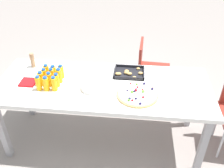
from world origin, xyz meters
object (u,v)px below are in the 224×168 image
juice_bottle_4 (49,79)px  snack_tray (128,73)px  juice_bottle_8 (59,75)px  juice_bottle_6 (44,75)px  juice_bottle_3 (41,79)px  plate_stack (92,87)px  cardboard_tube (32,60)px  fruit_pizza (137,94)px  juice_bottle_1 (46,84)px  juice_bottle_0 (38,83)px  napkin_stack (28,82)px  party_table (103,90)px  juice_bottle_9 (46,71)px  juice_bottle_7 (52,75)px  chair_far_right (149,67)px  juice_bottle_11 (61,72)px  juice_bottle_5 (57,80)px  juice_bottle_2 (54,84)px  juice_bottle_10 (53,72)px

juice_bottle_4 → snack_tray: bearing=20.7°
juice_bottle_8 → juice_bottle_6: bearing=177.1°
juice_bottle_8 → juice_bottle_3: bearing=-155.6°
snack_tray → plate_stack: 0.44m
cardboard_tube → juice_bottle_6: bearing=-49.2°
fruit_pizza → juice_bottle_1: bearing=-179.9°
juice_bottle_0 → napkin_stack: juice_bottle_0 is taller
juice_bottle_6 → juice_bottle_0: bearing=-90.3°
party_table → juice_bottle_6: juice_bottle_6 is taller
juice_bottle_0 → juice_bottle_9: bearing=90.3°
juice_bottle_6 → juice_bottle_7: bearing=-4.5°
cardboard_tube → chair_far_right: bearing=23.5°
plate_stack → juice_bottle_7: bearing=167.6°
juice_bottle_1 → fruit_pizza: size_ratio=0.38×
juice_bottle_1 → juice_bottle_6: size_ratio=1.08×
juice_bottle_11 → juice_bottle_4: bearing=-116.6°
fruit_pizza → napkin_stack: bearing=175.2°
juice_bottle_6 → snack_tray: bearing=13.8°
juice_bottle_8 → snack_tray: juice_bottle_8 is taller
juice_bottle_7 → cardboard_tube: 0.38m
juice_bottle_0 → juice_bottle_11: juice_bottle_0 is taller
party_table → cardboard_tube: (-0.79, 0.25, 0.15)m
juice_bottle_7 → napkin_stack: (-0.23, -0.06, -0.06)m
juice_bottle_1 → juice_bottle_3: 0.11m
juice_bottle_1 → juice_bottle_5: (0.08, 0.07, -0.00)m
juice_bottle_11 → fruit_pizza: size_ratio=0.37×
party_table → chair_far_right: 0.95m
chair_far_right → juice_bottle_4: (-0.98, -0.87, 0.32)m
juice_bottle_11 → cardboard_tube: bearing=154.1°
juice_bottle_5 → juice_bottle_6: size_ratio=1.06×
juice_bottle_1 → juice_bottle_4: bearing=84.3°
juice_bottle_1 → snack_tray: size_ratio=0.46×
juice_bottle_2 → fruit_pizza: (0.77, -0.00, -0.06)m
chair_far_right → juice_bottle_10: juice_bottle_10 is taller
juice_bottle_10 → juice_bottle_4: bearing=-88.3°
juice_bottle_0 → juice_bottle_6: size_ratio=1.13×
snack_tray → napkin_stack: snack_tray is taller
juice_bottle_2 → juice_bottle_5: (0.00, 0.07, -0.00)m
juice_bottle_2 → cardboard_tube: 0.53m
juice_bottle_1 → juice_bottle_9: juice_bottle_1 is taller
juice_bottle_2 → juice_bottle_4: size_ratio=1.03×
juice_bottle_8 → juice_bottle_10: 0.11m
juice_bottle_0 → fruit_pizza: juice_bottle_0 is taller
juice_bottle_2 → juice_bottle_4: bearing=134.0°
juice_bottle_4 → juice_bottle_9: size_ratio=1.07×
party_table → cardboard_tube: size_ratio=12.97×
party_table → juice_bottle_0: size_ratio=13.88×
juice_bottle_8 → chair_far_right: bearing=41.3°
juice_bottle_6 → plate_stack: bearing=-11.2°
party_table → juice_bottle_4: size_ratio=14.50×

